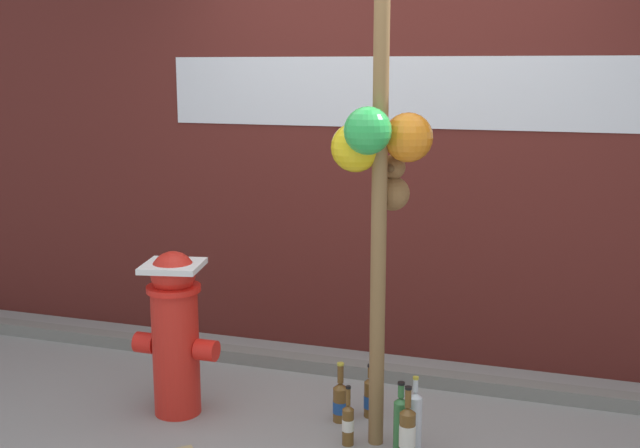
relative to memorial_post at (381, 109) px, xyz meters
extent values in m
cube|color=#561E19|center=(-0.23, 1.30, 0.20)|extent=(10.00, 0.20, 3.68)
cube|color=silver|center=(0.51, 1.20, 0.03)|extent=(4.37, 0.01, 0.43)
cube|color=slate|center=(-0.23, 0.79, -1.60)|extent=(8.00, 0.12, 0.08)
cylinder|color=olive|center=(0.00, -0.01, -0.31)|extent=(0.07, 0.07, 2.65)
sphere|color=yellow|center=(-0.11, -0.01, -0.18)|extent=(0.23, 0.23, 0.23)
sphere|color=green|center=(-0.03, -0.10, -0.09)|extent=(0.22, 0.22, 0.22)
sphere|color=orange|center=(0.12, 0.05, -0.13)|extent=(0.23, 0.23, 0.23)
sphere|color=brown|center=(0.04, 0.11, -0.41)|extent=(0.16, 0.16, 0.16)
sphere|color=brown|center=(0.04, 0.11, -0.28)|extent=(0.12, 0.12, 0.12)
sphere|color=brown|center=(0.00, 0.11, -0.24)|extent=(0.05, 0.05, 0.05)
sphere|color=brown|center=(0.08, 0.11, -0.24)|extent=(0.05, 0.05, 0.05)
sphere|color=brown|center=(0.04, 0.06, -0.28)|extent=(0.04, 0.04, 0.04)
cylinder|color=red|center=(-1.09, 0.00, -1.30)|extent=(0.25, 0.25, 0.67)
cylinder|color=red|center=(-1.09, 0.00, -0.95)|extent=(0.28, 0.28, 0.03)
sphere|color=red|center=(-1.09, 0.00, -0.87)|extent=(0.23, 0.23, 0.23)
cylinder|color=red|center=(-1.27, 0.00, -1.26)|extent=(0.11, 0.11, 0.11)
cylinder|color=red|center=(-0.91, 0.00, -1.26)|extent=(0.11, 0.11, 0.11)
cube|color=white|center=(-1.09, 0.00, -0.83)|extent=(0.35, 0.35, 0.03)
cylinder|color=brown|center=(-0.23, 0.17, -1.54)|extent=(0.08, 0.08, 0.18)
cone|color=brown|center=(-0.23, 0.17, -1.44)|extent=(0.08, 0.08, 0.03)
cylinder|color=brown|center=(-0.23, 0.17, -1.37)|extent=(0.03, 0.03, 0.10)
cylinder|color=#1E478C|center=(-0.23, 0.17, -1.56)|extent=(0.08, 0.08, 0.06)
cylinder|color=gold|center=(-0.23, 0.17, -1.32)|extent=(0.04, 0.04, 0.01)
cylinder|color=brown|center=(0.20, -0.20, -1.50)|extent=(0.07, 0.07, 0.26)
cone|color=brown|center=(0.20, -0.20, -1.36)|extent=(0.07, 0.07, 0.03)
cylinder|color=brown|center=(0.20, -0.20, -1.30)|extent=(0.03, 0.03, 0.09)
cylinder|color=silver|center=(0.20, -0.20, -1.48)|extent=(0.08, 0.08, 0.11)
cylinder|color=black|center=(0.20, -0.20, -1.25)|extent=(0.03, 0.03, 0.01)
cylinder|color=silver|center=(0.20, -0.02, -1.50)|extent=(0.07, 0.07, 0.27)
cone|color=silver|center=(0.20, -0.02, -1.35)|extent=(0.07, 0.07, 0.03)
cylinder|color=silver|center=(0.20, -0.02, -1.31)|extent=(0.03, 0.03, 0.06)
cylinder|color=gold|center=(0.20, -0.02, -1.27)|extent=(0.03, 0.03, 0.01)
cylinder|color=brown|center=(-0.12, -0.07, -1.54)|extent=(0.06, 0.06, 0.18)
cone|color=brown|center=(-0.12, -0.07, -1.44)|extent=(0.06, 0.06, 0.02)
cylinder|color=brown|center=(-0.12, -0.07, -1.39)|extent=(0.02, 0.02, 0.09)
cylinder|color=silver|center=(-0.12, -0.07, -1.53)|extent=(0.06, 0.06, 0.06)
cylinder|color=black|center=(-0.12, -0.07, -1.34)|extent=(0.03, 0.03, 0.01)
cylinder|color=#337038|center=(0.15, -0.11, -1.50)|extent=(0.07, 0.07, 0.27)
cone|color=#337038|center=(0.15, -0.11, -1.35)|extent=(0.07, 0.07, 0.03)
cylinder|color=#337038|center=(0.15, -0.11, -1.30)|extent=(0.03, 0.03, 0.06)
cylinder|color=black|center=(0.15, -0.11, -1.27)|extent=(0.03, 0.03, 0.01)
cylinder|color=brown|center=(-0.10, 0.27, -1.54)|extent=(0.07, 0.07, 0.19)
cone|color=brown|center=(-0.10, 0.27, -1.43)|extent=(0.07, 0.07, 0.03)
cylinder|color=brown|center=(-0.10, 0.27, -1.39)|extent=(0.03, 0.03, 0.06)
cylinder|color=#1E478C|center=(-0.10, 0.27, -1.55)|extent=(0.07, 0.07, 0.07)
cylinder|color=black|center=(-0.10, 0.27, -1.35)|extent=(0.04, 0.04, 0.01)
camera|label=1|loc=(0.87, -3.52, 0.19)|focal=44.27mm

